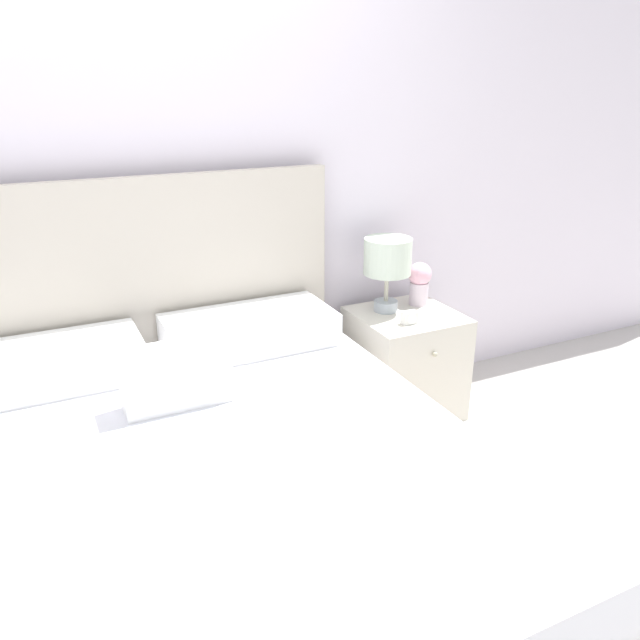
{
  "coord_description": "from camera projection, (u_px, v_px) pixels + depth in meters",
  "views": [
    {
      "loc": [
        -0.4,
        -2.6,
        1.59
      ],
      "look_at": [
        0.6,
        -0.53,
        0.69
      ],
      "focal_mm": 35.0,
      "sensor_mm": 36.0,
      "label": 1
    }
  ],
  "objects": [
    {
      "name": "bed",
      "position": [
        203.0,
        497.0,
        2.07
      ],
      "size": [
        1.72,
        1.94,
        1.22
      ],
      "color": "tan",
      "rests_on": "ground_plane"
    },
    {
      "name": "ground_plane",
      "position": [
        155.0,
        441.0,
        2.92
      ],
      "size": [
        12.0,
        12.0,
        0.0
      ],
      "primitive_type": "plane",
      "color": "#BCB7B2"
    },
    {
      "name": "table_lamp",
      "position": [
        387.0,
        260.0,
        2.95
      ],
      "size": [
        0.23,
        0.23,
        0.36
      ],
      "color": "#A8B2BC",
      "rests_on": "nightstand"
    },
    {
      "name": "wall_back",
      "position": [
        120.0,
        154.0,
        2.5
      ],
      "size": [
        8.0,
        0.06,
        2.6
      ],
      "color": "white",
      "rests_on": "ground_plane"
    },
    {
      "name": "flower_vase",
      "position": [
        420.0,
        281.0,
        3.09
      ],
      "size": [
        0.12,
        0.12,
        0.22
      ],
      "color": "silver",
      "rests_on": "nightstand"
    },
    {
      "name": "alarm_clock",
      "position": [
        410.0,
        318.0,
        2.88
      ],
      "size": [
        0.07,
        0.05,
        0.06
      ],
      "color": "white",
      "rests_on": "nightstand"
    },
    {
      "name": "nightstand",
      "position": [
        404.0,
        363.0,
        3.1
      ],
      "size": [
        0.48,
        0.49,
        0.53
      ],
      "color": "silver",
      "rests_on": "ground_plane"
    }
  ]
}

